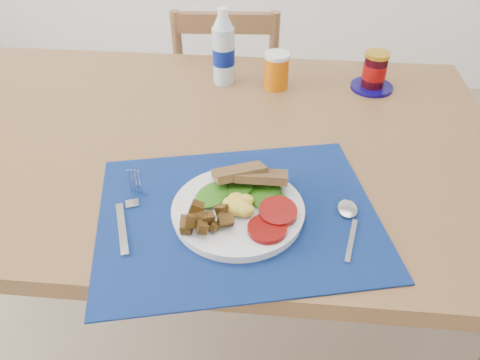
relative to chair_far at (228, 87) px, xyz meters
The scene contains 9 objects.
table 0.68m from the chair_far, 89.34° to the right, with size 1.40×0.90×0.75m.
chair_far is the anchor object (origin of this frame).
placemat 0.97m from the chair_far, 82.08° to the right, with size 0.52×0.40×0.00m, color black.
breakfast_plate 0.97m from the chair_far, 82.40° to the right, with size 0.24×0.24×0.06m.
fork 0.98m from the chair_far, 94.55° to the right, with size 0.06×0.19×0.00m.
spoon 1.01m from the chair_far, 70.20° to the right, with size 0.04×0.16×0.00m.
water_bottle 0.50m from the chair_far, 84.43° to the right, with size 0.06×0.06×0.21m.
juice_glass 0.52m from the chair_far, 65.99° to the right, with size 0.07×0.07×0.09m, color #C25805.
jam_on_saucer 0.65m from the chair_far, 41.54° to the right, with size 0.11×0.11×0.10m.
Camera 1 is at (0.19, -0.70, 1.35)m, focal length 35.00 mm.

